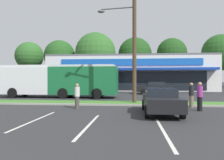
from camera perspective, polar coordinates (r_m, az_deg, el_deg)
grass_median at (r=17.25m, az=-9.41°, el=-5.77°), size 56.00×2.20×0.12m
curb_lip at (r=16.09m, az=-10.53°, el=-6.22°), size 56.00×0.24×0.12m
parking_stripe_1 at (r=10.81m, az=-19.23°, el=-9.76°), size 0.12×4.80×0.01m
parking_stripe_2 at (r=9.21m, az=-5.99°, el=-11.51°), size 0.12×4.80×0.01m
parking_stripe_3 at (r=8.32m, az=13.19°, el=-12.82°), size 0.12×4.80×0.01m
storefront_building at (r=38.82m, az=4.84°, el=1.70°), size 26.01×13.79×5.62m
tree_far_left at (r=54.25m, az=-20.54°, el=5.82°), size 6.38×6.38×10.30m
tree_left at (r=49.43m, az=-13.38°, el=6.08°), size 6.72×6.72×10.22m
tree_mid_left at (r=45.83m, az=-4.30°, el=7.03°), size 8.32×8.32×11.39m
tree_mid at (r=49.39m, az=5.94°, el=6.63°), size 7.39×7.39×11.01m
tree_mid_right at (r=49.45m, az=15.18°, el=6.73°), size 6.38×6.38×10.61m
tree_right at (r=48.62m, az=26.23°, el=6.38°), size 7.13×7.13×10.61m
utility_pole at (r=17.00m, az=5.33°, el=12.21°), size 3.09×2.40×10.09m
city_bus at (r=22.97m, az=-13.73°, el=0.01°), size 12.08×2.87×3.25m
car_0 at (r=12.23m, az=12.50°, el=-5.15°), size 1.89×4.45×1.39m
car_2 at (r=27.51m, az=10.90°, el=-1.98°), size 4.41×1.88×1.51m
pedestrian_near_bench at (r=14.18m, az=-8.99°, el=-4.10°), size 0.32×0.32×1.59m
pedestrian_by_pole at (r=15.48m, az=19.81°, el=-3.67°), size 0.33×0.33×1.63m
pedestrian_mid at (r=13.95m, az=21.73°, el=-3.97°), size 0.34×0.34×1.70m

